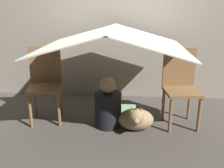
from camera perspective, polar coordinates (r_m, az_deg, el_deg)
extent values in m
plane|color=#47423D|center=(2.97, -0.11, -9.44)|extent=(8.80, 8.80, 0.00)
cube|color=gray|center=(3.67, 1.25, 16.15)|extent=(7.00, 0.05, 2.50)
cylinder|color=brown|center=(2.99, -18.18, -5.96)|extent=(0.04, 0.04, 0.40)
cylinder|color=brown|center=(2.94, -12.06, -5.84)|extent=(0.04, 0.04, 0.40)
cylinder|color=brown|center=(3.27, -17.15, -3.73)|extent=(0.04, 0.04, 0.40)
cylinder|color=brown|center=(3.23, -11.59, -3.58)|extent=(0.04, 0.04, 0.40)
cube|color=brown|center=(3.03, -15.07, -0.93)|extent=(0.44, 0.44, 0.04)
cube|color=brown|center=(3.13, -15.01, 4.34)|extent=(0.37, 0.10, 0.45)
cylinder|color=brown|center=(2.81, 13.19, -7.08)|extent=(0.04, 0.04, 0.40)
cylinder|color=brown|center=(2.91, 19.28, -6.74)|extent=(0.04, 0.04, 0.40)
cylinder|color=brown|center=(3.09, 11.63, -4.61)|extent=(0.04, 0.04, 0.40)
cylinder|color=brown|center=(3.18, 17.22, -4.39)|extent=(0.04, 0.04, 0.40)
cube|color=brown|center=(2.91, 15.68, -1.73)|extent=(0.42, 0.42, 0.04)
cube|color=brown|center=(3.00, 15.08, 3.79)|extent=(0.38, 0.08, 0.45)
cube|color=silver|center=(2.79, -8.25, 10.21)|extent=(0.79, 1.33, 0.23)
cube|color=silver|center=(2.73, 8.43, 10.03)|extent=(0.79, 1.33, 0.23)
cube|color=silver|center=(2.72, 0.00, 12.50)|extent=(0.04, 1.33, 0.01)
cylinder|color=black|center=(2.88, -0.92, -5.84)|extent=(0.31, 0.31, 0.40)
sphere|color=tan|center=(2.78, -0.95, -0.32)|extent=(0.18, 0.18, 0.18)
ellipsoid|color=#9E7F56|center=(2.84, 5.46, -8.04)|extent=(0.40, 0.25, 0.24)
sphere|color=#9E7F56|center=(2.66, 5.56, -7.37)|extent=(0.17, 0.17, 0.17)
ellipsoid|color=#9E7F56|center=(2.60, 5.57, -8.41)|extent=(0.07, 0.08, 0.06)
cone|color=#9E7F56|center=(2.63, 4.51, -6.02)|extent=(0.06, 0.06, 0.08)
cone|color=#9E7F56|center=(2.64, 6.70, -6.07)|extent=(0.06, 0.06, 0.08)
cube|color=#7FB27F|center=(3.18, 2.01, -6.50)|extent=(0.38, 0.30, 0.10)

